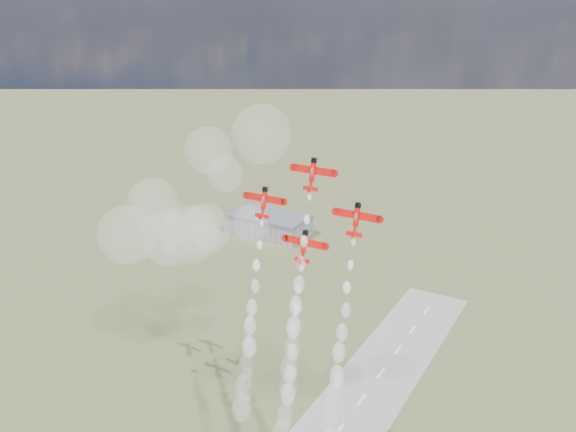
% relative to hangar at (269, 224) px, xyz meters
% --- Properties ---
extents(hangar, '(50.00, 28.00, 13.00)m').
position_rel_hangar_xyz_m(hangar, '(0.00, 0.00, 0.00)').
color(hangar, gray).
rests_on(hangar, ground).
extents(plane_lead, '(11.95, 4.34, 8.42)m').
position_rel_hangar_xyz_m(plane_lead, '(122.86, -178.49, 94.99)').
color(plane_lead, red).
rests_on(plane_lead, ground).
extents(plane_left, '(11.95, 4.34, 8.42)m').
position_rel_hangar_xyz_m(plane_left, '(109.44, -180.60, 85.84)').
color(plane_left, red).
rests_on(plane_left, ground).
extents(plane_right, '(11.95, 4.34, 8.42)m').
position_rel_hangar_xyz_m(plane_right, '(136.28, -180.60, 85.84)').
color(plane_right, red).
rests_on(plane_right, ground).
extents(plane_slot, '(11.95, 4.34, 8.42)m').
position_rel_hangar_xyz_m(plane_slot, '(122.86, -182.71, 76.68)').
color(plane_slot, red).
rests_on(plane_slot, ground).
extents(smoke_trail_lead, '(5.61, 14.57, 53.25)m').
position_rel_hangar_xyz_m(smoke_trail_lead, '(122.89, -188.94, 48.85)').
color(smoke_trail_lead, white).
rests_on(smoke_trail_lead, plane_lead).
extents(smoke_trail_left, '(5.18, 15.07, 54.68)m').
position_rel_hangar_xyz_m(smoke_trail_left, '(109.42, -191.34, 39.37)').
color(smoke_trail_left, white).
rests_on(smoke_trail_left, plane_left).
extents(smoke_trail_right, '(5.84, 14.62, 54.48)m').
position_rel_hangar_xyz_m(smoke_trail_right, '(136.39, -191.11, 39.49)').
color(smoke_trail_right, white).
rests_on(smoke_trail_right, plane_right).
extents(smoke_trail_slot, '(5.52, 14.67, 53.81)m').
position_rel_hangar_xyz_m(smoke_trail_slot, '(122.87, -193.30, 30.37)').
color(smoke_trail_slot, white).
rests_on(smoke_trail_slot, plane_slot).
extents(drifted_smoke_cloud, '(66.63, 40.25, 58.71)m').
position_rel_hangar_xyz_m(drifted_smoke_cloud, '(63.08, -156.87, 68.64)').
color(drifted_smoke_cloud, white).
rests_on(drifted_smoke_cloud, ground).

